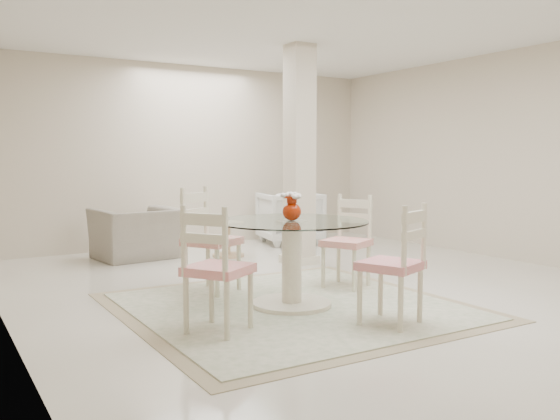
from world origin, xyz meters
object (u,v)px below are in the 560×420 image
dining_chair_east (349,234)px  dining_chair_south (399,256)px  side_table (228,241)px  red_vase (292,206)px  armchair_white (290,218)px  recliner_taupe (137,234)px  dining_chair_west (213,260)px  dining_chair_north (206,232)px  dining_table (292,263)px  column (299,155)px

dining_chair_east → dining_chair_south: (-0.55, -1.34, 0.01)m
dining_chair_south → side_table: 3.71m
dining_chair_south → red_vase: bearing=-89.4°
dining_chair_east → armchair_white: bearing=132.3°
red_vase → recliner_taupe: 3.28m
dining_chair_south → dining_chair_west: bearing=-43.9°
dining_chair_north → dining_chair_south: size_ratio=1.07×
dining_table → dining_chair_west: dining_chair_west is taller
dining_table → dining_chair_east: (0.94, 0.39, 0.15)m
dining_chair_south → side_table: bearing=-116.8°
dining_table → dining_chair_north: bearing=113.0°
dining_chair_west → dining_chair_east: bearing=-100.2°
column → recliner_taupe: 2.38m
dining_chair_south → armchair_white: size_ratio=1.21×
red_vase → armchair_white: red_vase is taller
armchair_white → side_table: 1.51m
dining_chair_east → side_table: (-0.22, 2.35, -0.33)m
dining_chair_north → recliner_taupe: bearing=59.6°
dining_chair_north → recliner_taupe: dining_chair_north is taller
dining_chair_south → armchair_white: (1.69, 4.30, -0.16)m
dining_chair_east → side_table: dining_chair_east is taller
dining_table → dining_chair_west: 1.03m
recliner_taupe → side_table: 1.20m
dining_table → dining_chair_west: bearing=-156.8°
red_vase → side_table: bearing=75.3°
column → dining_chair_south: 3.00m
dining_chair_south → recliner_taupe: size_ratio=1.05×
recliner_taupe → armchair_white: 2.47m
dining_table → side_table: bearing=75.3°
dining_table → side_table: dining_table is taller
dining_chair_east → recliner_taupe: bearing=178.5°
dining_chair_north → armchair_white: size_ratio=1.29×
dining_table → dining_chair_south: 1.03m
column → dining_chair_south: (-0.87, -2.76, -0.79)m
column → armchair_white: size_ratio=3.06×
column → armchair_white: bearing=61.9°
column → armchair_white: (0.82, 1.54, -0.95)m
dining_chair_north → dining_chair_south: dining_chair_north is taller
dining_table → red_vase: 0.50m
dining_chair_west → dining_chair_south: size_ratio=1.01×
column → dining_chair_east: bearing=-102.6°
dining_table → dining_chair_north: (-0.40, 0.94, 0.21)m
dining_chair_east → armchair_white: (1.14, 2.97, -0.15)m
red_vase → armchair_white: 3.99m
dining_table → armchair_white: 3.96m
dining_chair_west → red_vase: bearing=-100.0°
recliner_taupe → dining_chair_west: bearing=73.7°
column → recliner_taupe: size_ratio=2.65×
dining_chair_north → dining_chair_south: 2.04m
red_vase → dining_chair_west: size_ratio=0.23×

